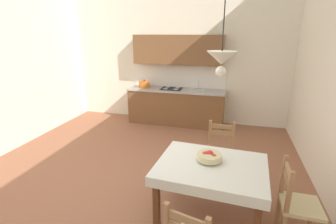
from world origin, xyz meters
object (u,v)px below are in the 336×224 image
object	(u,v)px
kitchen_cabinetry	(176,91)
pendant_lamp	(222,59)
dining_chair_window_side	(297,204)
dining_table	(211,174)
fruit_bowl	(209,156)
dining_chair_kitchen_side	(220,154)

from	to	relation	value
kitchen_cabinetry	pendant_lamp	xyz separation A→B (m)	(1.24, -3.28, 1.13)
dining_chair_window_side	pendant_lamp	bearing A→B (deg)	172.84
dining_table	pendant_lamp	size ratio (longest dim) A/B	1.67
kitchen_cabinetry	dining_chair_window_side	distance (m)	4.05
dining_chair_window_side	pendant_lamp	world-z (taller)	pendant_lamp
kitchen_cabinetry	dining_table	xyz separation A→B (m)	(1.21, -3.32, -0.23)
kitchen_cabinetry	fruit_bowl	bearing A→B (deg)	-70.15
dining_table	kitchen_cabinetry	bearing A→B (deg)	109.99
kitchen_cabinetry	fruit_bowl	distance (m)	3.45
kitchen_cabinetry	dining_chair_kitchen_side	world-z (taller)	kitchen_cabinetry
kitchen_cabinetry	dining_chair_kitchen_side	distance (m)	2.73
kitchen_cabinetry	pendant_lamp	size ratio (longest dim) A/B	3.00
fruit_bowl	pendant_lamp	xyz separation A→B (m)	(0.07, -0.04, 1.17)
dining_chair_window_side	dining_chair_kitchen_side	distance (m)	1.35
dining_chair_kitchen_side	fruit_bowl	bearing A→B (deg)	-96.28
kitchen_cabinetry	fruit_bowl	size ratio (longest dim) A/B	8.06
dining_table	pendant_lamp	distance (m)	1.36
dining_chair_kitchen_side	fruit_bowl	world-z (taller)	dining_chair_kitchen_side
fruit_bowl	pendant_lamp	bearing A→B (deg)	-27.09
kitchen_cabinetry	pendant_lamp	distance (m)	3.69
dining_table	fruit_bowl	world-z (taller)	fruit_bowl
dining_chair_window_side	dining_chair_kitchen_side	xyz separation A→B (m)	(-0.90, 1.01, 0.00)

